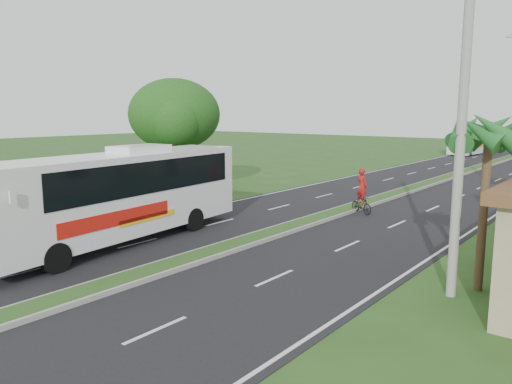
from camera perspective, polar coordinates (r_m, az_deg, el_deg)
The scene contains 10 objects.
ground at distance 18.71m, azimuth -6.63°, elevation -7.63°, with size 180.00×180.00×0.00m, color #29471A.
road_asphalt at distance 35.43m, azimuth 16.83°, elevation 0.06°, with size 14.00×160.00×0.02m, color black.
median_strip at distance 35.41m, azimuth 16.83°, elevation 0.21°, with size 1.20×160.00×0.18m.
lane_edge_left at distance 38.35m, azimuth 7.49°, elevation 1.04°, with size 0.12×160.00×0.01m, color silver.
palm_verge_a at distance 16.08m, azimuth 25.10°, elevation 5.99°, with size 2.40×2.40×5.45m.
shade_tree at distance 33.60m, azimuth -9.41°, elevation 8.45°, with size 6.30×6.00×7.54m.
utility_pole_a at distance 15.22m, azimuth 22.60°, elevation 9.54°, with size 1.60×0.28×11.00m.
coach_bus_main at distance 21.12m, azimuth -15.28°, elevation 0.13°, with size 3.74×12.49×3.98m.
coach_bus_far at distance 70.79m, azimuth 23.74°, elevation 5.63°, with size 3.36×11.87×3.41m.
motorcyclist at distance 27.00m, azimuth 11.98°, elevation -0.48°, with size 1.62×1.03×2.43m.
Camera 1 is at (12.70, -12.63, 5.40)m, focal length 35.00 mm.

